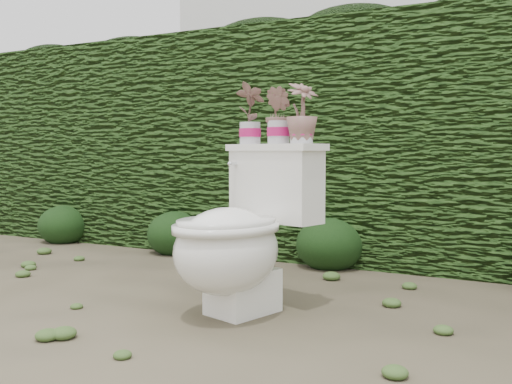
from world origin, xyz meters
The scene contains 10 objects.
ground centered at (0.00, 0.00, 0.00)m, with size 60.00×60.00×0.00m, color #6D634B.
hedge centered at (0.00, 1.60, 0.80)m, with size 8.00×1.00×1.60m, color #33581D.
house_wall centered at (0.60, 6.00, 2.00)m, with size 8.00×3.50×4.00m, color silver.
toilet centered at (-0.05, -0.09, 0.36)m, with size 0.63×0.78×0.78m.
potted_plant_left centered at (-0.15, 0.19, 0.92)m, with size 0.15×0.10×0.29m, color #397223.
potted_plant_center centered at (0.04, 0.13, 0.90)m, with size 0.14×0.11×0.25m, color #397223.
potted_plant_right centered at (0.17, 0.09, 0.91)m, with size 0.15×0.15×0.27m, color #397223.
liriope_clump_0 centered at (-2.36, 1.08, 0.17)m, with size 0.41×0.41×0.33m, color #1D3B14.
liriope_clump_1 centered at (-1.24, 1.08, 0.17)m, with size 0.42×0.42×0.34m, color #1D3B14.
liriope_clump_2 centered at (-0.06, 1.11, 0.17)m, with size 0.44×0.44×0.35m, color #1D3B14.
Camera 1 is at (1.19, -2.33, 0.74)m, focal length 40.00 mm.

